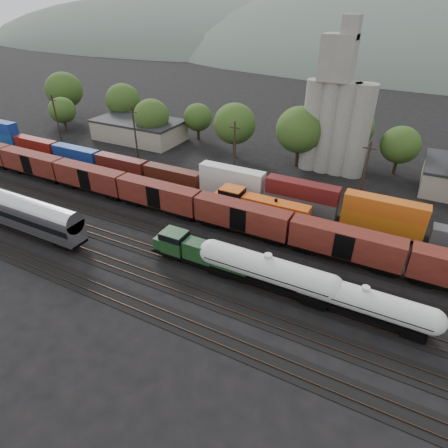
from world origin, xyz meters
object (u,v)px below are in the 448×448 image
at_px(grain_silo, 336,117).
at_px(orange_locomotive, 257,206).
at_px(tank_car_a, 267,270).
at_px(passenger_coach, 13,209).
at_px(green_locomotive, 198,252).

bearing_deg(grain_silo, orange_locomotive, -101.37).
height_order(tank_car_a, passenger_coach, passenger_coach).
bearing_deg(tank_car_a, orange_locomotive, 117.23).
relative_size(orange_locomotive, grain_silo, 0.63).
xyz_separation_m(passenger_coach, orange_locomotive, (32.07, 20.00, -1.13)).
height_order(passenger_coach, grain_silo, grain_silo).
xyz_separation_m(green_locomotive, tank_car_a, (9.77, -0.00, 0.53)).
relative_size(tank_car_a, passenger_coach, 0.69).
distance_m(passenger_coach, grain_silo, 59.70).
bearing_deg(grain_silo, tank_car_a, -86.52).
distance_m(green_locomotive, grain_silo, 42.58).
height_order(green_locomotive, orange_locomotive, orange_locomotive).
bearing_deg(grain_silo, green_locomotive, -100.07).
bearing_deg(passenger_coach, green_locomotive, 9.46).
relative_size(green_locomotive, orange_locomotive, 0.85).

